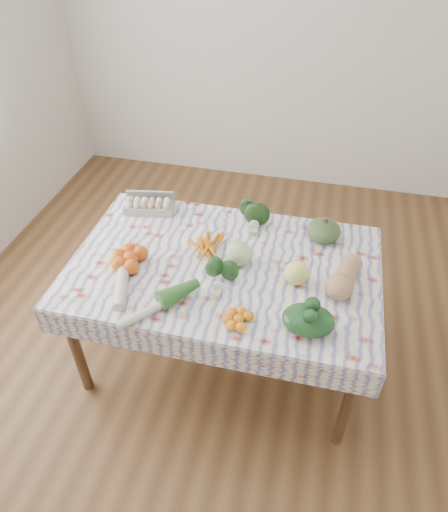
{
  "coord_description": "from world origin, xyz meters",
  "views": [
    {
      "loc": [
        0.43,
        -1.79,
        2.4
      ],
      "look_at": [
        0.0,
        0.0,
        0.82
      ],
      "focal_mm": 32.0,
      "sensor_mm": 36.0,
      "label": 1
    }
  ],
  "objects_px": {
    "kabocha_squash": "(324,231)",
    "cabbage": "(238,254)",
    "egg_carton": "(149,207)",
    "butternut_squash": "(344,277)",
    "dining_table": "(224,275)",
    "grapefruit": "(297,273)"
  },
  "relations": [
    {
      "from": "dining_table",
      "to": "cabbage",
      "type": "bearing_deg",
      "value": 18.57
    },
    {
      "from": "cabbage",
      "to": "butternut_squash",
      "type": "bearing_deg",
      "value": -5.08
    },
    {
      "from": "kabocha_squash",
      "to": "butternut_squash",
      "type": "xyz_separation_m",
      "value": [
        0.13,
        -0.37,
        0.0
      ]
    },
    {
      "from": "dining_table",
      "to": "kabocha_squash",
      "type": "height_order",
      "value": "kabocha_squash"
    },
    {
      "from": "dining_table",
      "to": "butternut_squash",
      "type": "distance_m",
      "value": 0.65
    },
    {
      "from": "dining_table",
      "to": "egg_carton",
      "type": "distance_m",
      "value": 0.69
    },
    {
      "from": "butternut_squash",
      "to": "cabbage",
      "type": "bearing_deg",
      "value": -169.93
    },
    {
      "from": "kabocha_squash",
      "to": "grapefruit",
      "type": "relative_size",
      "value": 1.52
    },
    {
      "from": "egg_carton",
      "to": "butternut_squash",
      "type": "bearing_deg",
      "value": -28.23
    },
    {
      "from": "cabbage",
      "to": "grapefruit",
      "type": "height_order",
      "value": "cabbage"
    },
    {
      "from": "dining_table",
      "to": "butternut_squash",
      "type": "relative_size",
      "value": 5.51
    },
    {
      "from": "cabbage",
      "to": "dining_table",
      "type": "bearing_deg",
      "value": -161.43
    },
    {
      "from": "egg_carton",
      "to": "butternut_squash",
      "type": "height_order",
      "value": "butternut_squash"
    },
    {
      "from": "cabbage",
      "to": "butternut_squash",
      "type": "relative_size",
      "value": 0.48
    },
    {
      "from": "kabocha_squash",
      "to": "cabbage",
      "type": "xyz_separation_m",
      "value": [
        -0.43,
        -0.32,
        0.01
      ]
    },
    {
      "from": "butternut_squash",
      "to": "grapefruit",
      "type": "distance_m",
      "value": 0.24
    },
    {
      "from": "dining_table",
      "to": "grapefruit",
      "type": "height_order",
      "value": "grapefruit"
    },
    {
      "from": "grapefruit",
      "to": "butternut_squash",
      "type": "bearing_deg",
      "value": 5.96
    },
    {
      "from": "dining_table",
      "to": "grapefruit",
      "type": "xyz_separation_m",
      "value": [
        0.39,
        -0.05,
        0.15
      ]
    },
    {
      "from": "dining_table",
      "to": "egg_carton",
      "type": "relative_size",
      "value": 5.36
    },
    {
      "from": "dining_table",
      "to": "kabocha_squash",
      "type": "bearing_deg",
      "value": 34.23
    },
    {
      "from": "cabbage",
      "to": "egg_carton",
      "type": "bearing_deg",
      "value": 151.89
    }
  ]
}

